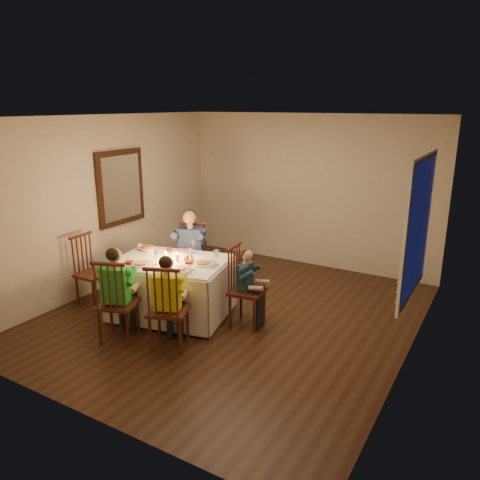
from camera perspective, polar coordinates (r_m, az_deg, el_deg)
The scene contains 26 objects.
ground at distance 6.41m, azimuth -0.83°, elevation -9.10°, with size 5.00×5.00×0.00m, color black.
wall_left at distance 7.36m, azimuth -16.05°, elevation 4.32°, with size 0.02×5.00×2.60m, color beige.
wall_right at distance 5.21m, azimuth 20.79°, elevation -0.95°, with size 0.02×5.00×2.60m, color beige.
wall_back at distance 8.16m, azimuth 8.34°, elevation 5.90°, with size 4.50×0.02×2.60m, color beige.
ceiling at distance 5.79m, azimuth -0.93°, elevation 14.83°, with size 5.00×5.00×0.00m, color white.
dining_table at distance 6.27m, azimuth -8.40°, elevation -4.41°, with size 1.68×1.37×0.74m.
chair_adult at distance 7.16m, azimuth -5.90°, elevation -6.36°, with size 0.43×0.41×1.05m, color #3E1E10, non-canonical shape.
chair_near_left at distance 5.98m, azimuth -14.35°, elevation -11.63°, with size 0.43×0.41×1.05m, color #3E1E10, non-canonical shape.
chair_near_right at distance 5.70m, azimuth -8.51°, elevation -12.76°, with size 0.43×0.41×1.05m, color #3E1E10, non-canonical shape.
chair_end at distance 6.15m, azimuth 0.89°, elevation -10.23°, with size 0.43×0.41×1.05m, color #3E1E10, non-canonical shape.
chair_extra at distance 7.07m, azimuth -17.18°, elevation -7.36°, with size 0.41×0.39×1.01m, color #3E1E10, non-canonical shape.
adult at distance 7.16m, azimuth -5.90°, elevation -6.36°, with size 0.47×0.43×1.28m, color navy, non-canonical shape.
child_green at distance 5.98m, azimuth -14.35°, elevation -11.63°, with size 0.41×0.38×1.17m, color green, non-canonical shape.
child_yellow at distance 5.70m, azimuth -8.51°, elevation -12.76°, with size 0.39×0.36×1.13m, color yellow, non-canonical shape.
child_teal at distance 6.15m, azimuth 0.89°, elevation -10.23°, with size 0.32×0.30×1.01m, color #18323C, non-canonical shape.
setting_adult at distance 6.50m, azimuth -7.22°, elevation -1.46°, with size 0.26×0.26×0.02m, color white.
setting_green at distance 6.09m, azimuth -11.88°, elevation -2.92°, with size 0.26×0.26×0.02m, color white.
setting_yellow at distance 5.83m, azimuth -7.44°, elevation -3.58°, with size 0.26×0.26×0.02m, color white.
setting_teal at distance 5.99m, azimuth -4.57°, elevation -2.92°, with size 0.26×0.26×0.02m, color white.
candle_left at distance 6.21m, azimuth -9.06°, elevation -1.99°, with size 0.06×0.06×0.10m, color white.
candle_right at distance 6.14m, azimuth -7.68°, elevation -2.14°, with size 0.06×0.06×0.10m, color white.
squash at distance 6.72m, azimuth -12.11°, elevation -0.78°, with size 0.09×0.09×0.09m, color gold.
orange_fruit at distance 6.15m, azimuth -6.58°, elevation -2.19°, with size 0.08×0.08×0.08m, color orange.
serving_bowl at distance 6.65m, azimuth -11.20°, elevation -1.08°, with size 0.21×0.21×0.05m, color white.
wall_mirror at distance 7.51m, azimuth -14.34°, elevation 6.23°, with size 0.06×0.95×1.15m.
window_blinds at distance 5.26m, azimuth 20.74°, elevation 1.48°, with size 0.07×1.34×1.54m.
Camera 1 is at (3.02, -4.94, 2.75)m, focal length 35.00 mm.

